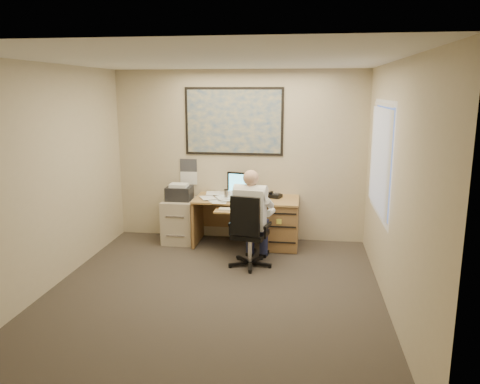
# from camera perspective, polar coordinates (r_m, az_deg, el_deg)

# --- Properties ---
(room_shell) EXTENTS (4.00, 4.50, 2.70)m
(room_shell) POSITION_cam_1_polar(r_m,az_deg,el_deg) (5.30, -3.50, 1.04)
(room_shell) COLOR #36302A
(room_shell) RESTS_ON ground
(desk) EXTENTS (1.60, 0.97, 1.12)m
(desk) POSITION_cam_1_polar(r_m,az_deg,el_deg) (7.27, 3.34, -3.16)
(desk) COLOR #AC834A
(desk) RESTS_ON ground
(world_map) EXTENTS (1.56, 0.03, 1.06)m
(world_map) POSITION_cam_1_polar(r_m,az_deg,el_deg) (7.42, -0.76, 8.59)
(world_map) COLOR #1E4C93
(world_map) RESTS_ON room_shell
(wall_calendar) EXTENTS (0.28, 0.01, 0.42)m
(wall_calendar) POSITION_cam_1_polar(r_m,az_deg,el_deg) (7.67, -6.28, 2.47)
(wall_calendar) COLOR white
(wall_calendar) RESTS_ON room_shell
(window_blinds) EXTENTS (0.06, 1.40, 1.30)m
(window_blinds) POSITION_cam_1_polar(r_m,az_deg,el_deg) (6.02, 16.81, 3.84)
(window_blinds) COLOR beige
(window_blinds) RESTS_ON room_shell
(filing_cabinet) EXTENTS (0.49, 0.59, 0.95)m
(filing_cabinet) POSITION_cam_1_polar(r_m,az_deg,el_deg) (7.54, -7.31, -3.00)
(filing_cabinet) COLOR #BBAE97
(filing_cabinet) RESTS_ON ground
(office_chair) EXTENTS (0.72, 0.72, 1.02)m
(office_chair) POSITION_cam_1_polar(r_m,az_deg,el_deg) (6.43, 1.26, -6.60)
(office_chair) COLOR black
(office_chair) RESTS_ON ground
(person) EXTENTS (0.68, 0.89, 1.34)m
(person) POSITION_cam_1_polar(r_m,az_deg,el_deg) (6.39, 1.27, -3.23)
(person) COLOR white
(person) RESTS_ON office_chair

